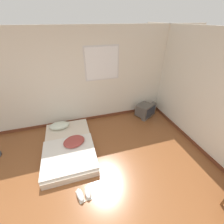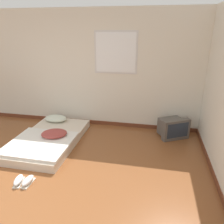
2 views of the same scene
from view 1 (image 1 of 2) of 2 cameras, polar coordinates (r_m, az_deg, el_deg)
name	(u,v)px [view 1 (image 1 of 2)]	position (r m, az deg, el deg)	size (l,w,h in m)	color
ground_plane	(92,216)	(2.97, -7.57, -34.58)	(20.00, 20.00, 0.00)	brown
wall_back	(70,81)	(4.20, -15.74, 11.16)	(7.94, 0.08, 2.60)	silver
mattress_bed	(69,146)	(3.84, -16.19, -12.23)	(1.14, 1.90, 0.30)	beige
crt_tv	(145,110)	(4.92, 12.60, 0.69)	(0.68, 0.64, 0.43)	#56514C
sneaker_pair	(84,193)	(3.10, -10.53, -28.20)	(0.29, 0.29, 0.10)	silver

